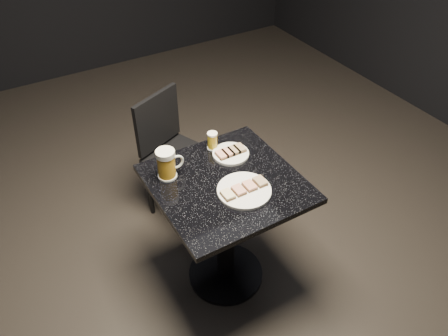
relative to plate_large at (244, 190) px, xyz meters
The scene contains 9 objects.
floor 0.77m from the plate_large, 108.40° to the left, with size 6.00×6.00×0.00m, color black.
plate_large is the anchor object (origin of this frame).
plate_small 0.29m from the plate_large, 71.50° to the left, with size 0.19×0.19×0.01m, color silver.
table 0.27m from the plate_large, 108.40° to the left, with size 0.70×0.70×0.75m.
beer_mug 0.40m from the plate_large, 132.74° to the left, with size 0.14×0.10×0.16m.
beer_tumbler 0.38m from the plate_large, 84.07° to the left, with size 0.06×0.06×0.10m.
chair 0.83m from the plate_large, 91.82° to the left, with size 0.48×0.48×0.85m.
canapes_on_plate_large 0.02m from the plate_large, 116.57° to the right, with size 0.23×0.07×0.02m.
canapes_on_plate_small 0.29m from the plate_large, 71.50° to the left, with size 0.16×0.07×0.02m.
Camera 1 is at (-0.82, -1.38, 2.17)m, focal length 35.00 mm.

